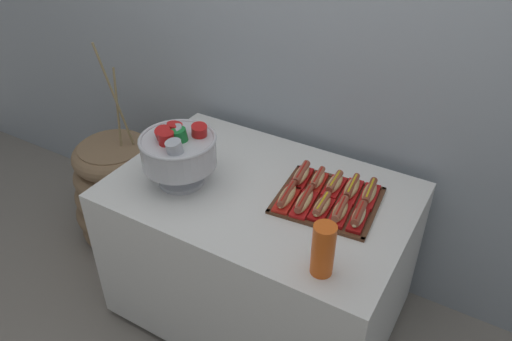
{
  "coord_description": "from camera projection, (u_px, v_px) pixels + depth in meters",
  "views": [
    {
      "loc": [
        0.85,
        -1.49,
        2.04
      ],
      "look_at": [
        -0.03,
        0.01,
        0.84
      ],
      "focal_mm": 35.09,
      "sensor_mm": 36.0,
      "label": 1
    }
  ],
  "objects": [
    {
      "name": "ground_plane",
      "position": [
        260.0,
        307.0,
        2.57
      ],
      "size": [
        10.0,
        10.0,
        0.0
      ],
      "primitive_type": "plane",
      "color": "gray"
    },
    {
      "name": "back_wall",
      "position": [
        322.0,
        29.0,
        2.22
      ],
      "size": [
        6.0,
        0.1,
        2.6
      ],
      "primitive_type": "cube",
      "color": "#9EA8B2",
      "rests_on": "ground_plane"
    },
    {
      "name": "buffet_table",
      "position": [
        260.0,
        251.0,
        2.35
      ],
      "size": [
        1.28,
        0.85,
        0.76
      ],
      "color": "white",
      "rests_on": "ground_plane"
    },
    {
      "name": "floor_vase",
      "position": [
        121.0,
        192.0,
        2.89
      ],
      "size": [
        0.54,
        0.54,
        1.2
      ],
      "color": "#896B4C",
      "rests_on": "ground_plane"
    },
    {
      "name": "serving_tray",
      "position": [
        328.0,
        201.0,
        2.07
      ],
      "size": [
        0.44,
        0.4,
        0.01
      ],
      "color": "#56331E",
      "rests_on": "buffet_table"
    },
    {
      "name": "hot_dog_0",
      "position": [
        287.0,
        197.0,
        2.04
      ],
      "size": [
        0.09,
        0.19,
        0.06
      ],
      "color": "red",
      "rests_on": "serving_tray"
    },
    {
      "name": "hot_dog_1",
      "position": [
        304.0,
        201.0,
        2.02
      ],
      "size": [
        0.09,
        0.19,
        0.06
      ],
      "color": "red",
      "rests_on": "serving_tray"
    },
    {
      "name": "hot_dog_2",
      "position": [
        322.0,
        206.0,
        1.99
      ],
      "size": [
        0.07,
        0.16,
        0.06
      ],
      "color": "#B21414",
      "rests_on": "serving_tray"
    },
    {
      "name": "hot_dog_3",
      "position": [
        340.0,
        211.0,
        1.96
      ],
      "size": [
        0.08,
        0.16,
        0.06
      ],
      "color": "red",
      "rests_on": "serving_tray"
    },
    {
      "name": "hot_dog_4",
      "position": [
        359.0,
        216.0,
        1.94
      ],
      "size": [
        0.07,
        0.16,
        0.06
      ],
      "color": "#B21414",
      "rests_on": "serving_tray"
    },
    {
      "name": "hot_dog_5",
      "position": [
        301.0,
        175.0,
        2.16
      ],
      "size": [
        0.09,
        0.18,
        0.06
      ],
      "color": "#B21414",
      "rests_on": "serving_tray"
    },
    {
      "name": "hot_dog_6",
      "position": [
        318.0,
        180.0,
        2.14
      ],
      "size": [
        0.08,
        0.16,
        0.06
      ],
      "color": "red",
      "rests_on": "serving_tray"
    },
    {
      "name": "hot_dog_7",
      "position": [
        334.0,
        184.0,
        2.11
      ],
      "size": [
        0.08,
        0.16,
        0.06
      ],
      "color": "red",
      "rests_on": "serving_tray"
    },
    {
      "name": "hot_dog_8",
      "position": [
        352.0,
        189.0,
        2.09
      ],
      "size": [
        0.08,
        0.18,
        0.06
      ],
      "color": "red",
      "rests_on": "serving_tray"
    },
    {
      "name": "hot_dog_9",
      "position": [
        369.0,
        193.0,
        2.06
      ],
      "size": [
        0.08,
        0.18,
        0.06
      ],
      "color": "red",
      "rests_on": "serving_tray"
    },
    {
      "name": "punch_bowl",
      "position": [
        179.0,
        150.0,
        2.09
      ],
      "size": [
        0.33,
        0.33,
        0.28
      ],
      "color": "silver",
      "rests_on": "buffet_table"
    },
    {
      "name": "cup_stack",
      "position": [
        323.0,
        250.0,
        1.69
      ],
      "size": [
        0.08,
        0.08,
        0.21
      ],
      "color": "#EA5B19",
      "rests_on": "buffet_table"
    }
  ]
}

